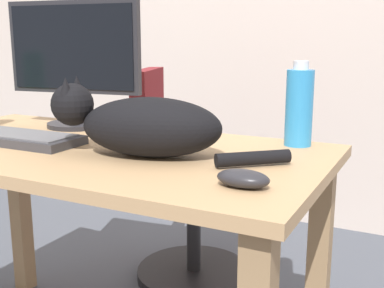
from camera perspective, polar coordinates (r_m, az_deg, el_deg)
desk at (r=1.40m, az=-11.70°, el=-4.68°), size 1.30×0.67×0.71m
office_chair at (r=2.01m, az=-1.23°, el=-5.89°), size 0.50×0.48×0.89m
monitor at (r=1.66m, az=-13.84°, el=9.74°), size 0.48×0.20×0.41m
keyboard at (r=1.49m, az=-20.62°, el=0.80°), size 0.44×0.15×0.03m
cat at (r=1.21m, az=-5.89°, el=2.32°), size 0.60×0.26×0.20m
computer_mouse at (r=0.96m, az=6.08°, el=-4.09°), size 0.11×0.06×0.04m
water_bottle at (r=1.36m, az=12.59°, el=4.34°), size 0.08×0.08×0.23m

